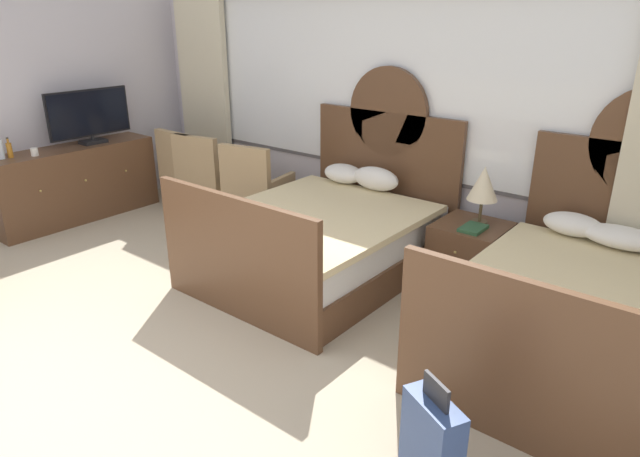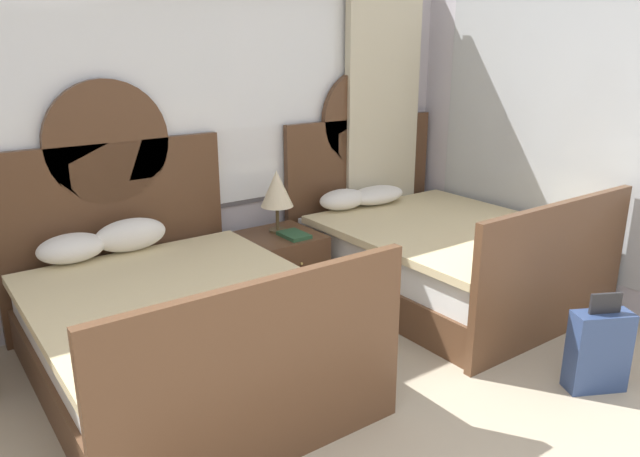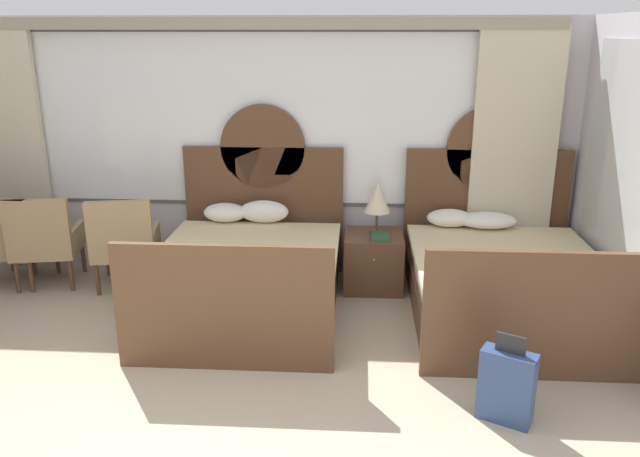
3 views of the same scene
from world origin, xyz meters
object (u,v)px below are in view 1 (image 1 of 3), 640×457
bottle_liquor_amber (9,150)px  cup_on_dresser (34,152)px  armchair_by_window_left (255,184)px  suitcase_on_floor (432,442)px  bottle_water_clear (0,148)px  table_lamp_on_nightstand (483,184)px  armchair_by_window_right (187,167)px  dresser_minibar (75,183)px  nightstand_between_beds (469,254)px  tv_flatscreen (89,116)px  armchair_by_window_centre (206,172)px  bed_near_mirror (591,315)px  book_on_nightstand (473,228)px  bed_near_window (324,235)px

bottle_liquor_amber → cup_on_dresser: size_ratio=1.98×
armchair_by_window_left → suitcase_on_floor: 4.01m
bottle_water_clear → bottle_liquor_amber: (0.01, 0.09, -0.03)m
armchair_by_window_left → table_lamp_on_nightstand: bearing=5.6°
armchair_by_window_right → dresser_minibar: bearing=-120.3°
nightstand_between_beds → tv_flatscreen: bearing=-166.8°
nightstand_between_beds → armchair_by_window_centre: armchair_by_window_centre is taller
dresser_minibar → tv_flatscreen: (0.03, 0.29, 0.76)m
tv_flatscreen → cup_on_dresser: (0.08, -0.73, -0.28)m
tv_flatscreen → armchair_by_window_centre: 1.48m
cup_on_dresser → armchair_by_window_right: size_ratio=0.11×
table_lamp_on_nightstand → armchair_by_window_centre: (-3.40, -0.25, -0.43)m
table_lamp_on_nightstand → cup_on_dresser: bearing=-157.0°
table_lamp_on_nightstand → armchair_by_window_left: size_ratio=0.53×
bed_near_mirror → book_on_nightstand: bearing=156.3°
nightstand_between_beds → table_lamp_on_nightstand: size_ratio=1.20×
table_lamp_on_nightstand → cup_on_dresser: size_ratio=4.73×
book_on_nightstand → bottle_liquor_amber: bearing=-157.8°
bed_near_window → bottle_liquor_amber: 3.55m
book_on_nightstand → cup_on_dresser: (-4.35, -1.63, 0.32)m
table_lamp_on_nightstand → bottle_water_clear: bearing=-154.6°
bottle_water_clear → bed_near_window: bearing=23.8°
nightstand_between_beds → armchair_by_window_right: bearing=-177.3°
bottle_water_clear → armchair_by_window_centre: size_ratio=0.30×
bed_near_window → suitcase_on_floor: (2.04, -1.68, -0.11)m
cup_on_dresser → book_on_nightstand: bearing=20.6°
dresser_minibar → bottle_liquor_amber: (-0.02, -0.64, 0.52)m
bed_near_window → tv_flatscreen: bearing=-172.6°
bed_near_mirror → dresser_minibar: bearing=-172.8°
tv_flatscreen → cup_on_dresser: 0.79m
bottle_liquor_amber → bed_near_window: bearing=22.5°
armchair_by_window_right → table_lamp_on_nightstand: bearing=3.8°
bed_near_window → table_lamp_on_nightstand: bearing=29.6°
bed_near_window → nightstand_between_beds: size_ratio=3.56×
bed_near_mirror → armchair_by_window_right: bed_near_mirror is taller
nightstand_between_beds → tv_flatscreen: tv_flatscreen is taller
armchair_by_window_right → bottle_liquor_amber: bearing=-111.3°
bottle_liquor_amber → suitcase_on_floor: bottle_liquor_amber is taller
bed_near_mirror → armchair_by_window_right: size_ratio=2.26×
cup_on_dresser → suitcase_on_floor: cup_on_dresser is taller
nightstand_between_beds → tv_flatscreen: 4.58m
armchair_by_window_centre → bottle_liquor_amber: bearing=-120.5°
tv_flatscreen → bottle_water_clear: bearing=-93.7°
book_on_nightstand → armchair_by_window_left: bearing=-178.8°
bottle_water_clear → armchair_by_window_left: 2.70m
book_on_nightstand → suitcase_on_floor: (0.80, -2.17, -0.33)m
dresser_minibar → bottle_water_clear: (-0.04, -0.72, 0.55)m
table_lamp_on_nightstand → tv_flatscreen: bearing=-165.9°
armchair_by_window_right → armchair_by_window_left: bearing=0.1°
dresser_minibar → armchair_by_window_centre: bearing=48.2°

